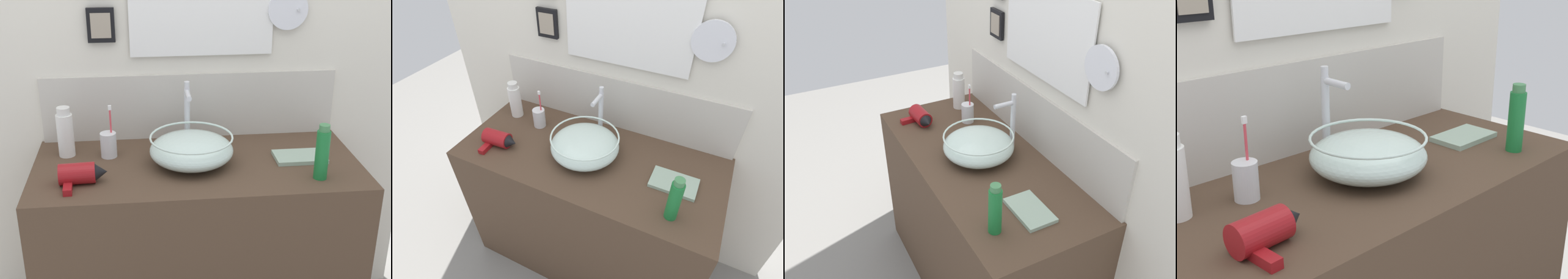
% 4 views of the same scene
% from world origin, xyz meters
% --- Properties ---
extents(back_panel, '(1.97, 0.10, 2.52)m').
position_xyz_m(back_panel, '(0.00, 0.31, 1.26)').
color(back_panel, silver).
rests_on(back_panel, ground).
extents(glass_bowl_sink, '(0.32, 0.32, 0.11)m').
position_xyz_m(glass_bowl_sink, '(-0.02, 0.00, 0.90)').
color(glass_bowl_sink, silver).
rests_on(glass_bowl_sink, vanity_counter).
extents(faucet, '(0.02, 0.11, 0.27)m').
position_xyz_m(faucet, '(-0.02, 0.17, 0.99)').
color(faucet, silver).
rests_on(faucet, vanity_counter).
extents(hair_drier, '(0.17, 0.14, 0.08)m').
position_xyz_m(hair_drier, '(-0.43, -0.12, 0.87)').
color(hair_drier, maroon).
rests_on(hair_drier, vanity_counter).
extents(toothbrush_cup, '(0.06, 0.06, 0.21)m').
position_xyz_m(toothbrush_cup, '(-0.34, 0.10, 0.89)').
color(toothbrush_cup, silver).
rests_on(toothbrush_cup, vanity_counter).
extents(soap_dispenser, '(0.05, 0.05, 0.21)m').
position_xyz_m(soap_dispenser, '(0.43, -0.17, 0.93)').
color(soap_dispenser, '#197233').
rests_on(soap_dispenser, vanity_counter).
extents(hand_towel, '(0.20, 0.12, 0.02)m').
position_xyz_m(hand_towel, '(0.40, -0.00, 0.84)').
color(hand_towel, '#99B29E').
rests_on(hand_towel, vanity_counter).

